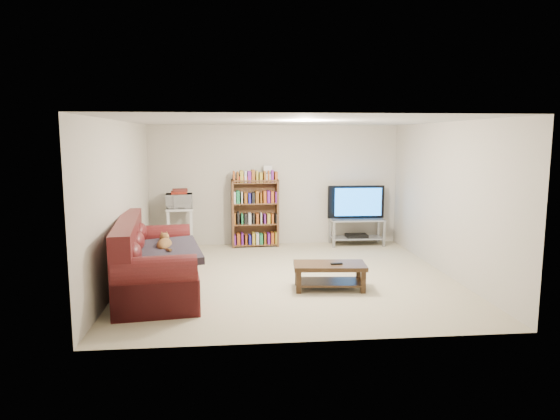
{
  "coord_description": "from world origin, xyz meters",
  "views": [
    {
      "loc": [
        -0.87,
        -7.5,
        2.16
      ],
      "look_at": [
        -0.1,
        0.4,
        1.0
      ],
      "focal_mm": 32.0,
      "sensor_mm": 36.0,
      "label": 1
    }
  ],
  "objects": [
    {
      "name": "game_boxes",
      "position": [
        -1.87,
        2.11,
        1.12
      ],
      "size": [
        0.32,
        0.28,
        0.05
      ],
      "primitive_type": "cube",
      "rotation": [
        0.0,
        0.0,
        0.09
      ],
      "color": "maroon",
      "rests_on": "microwave"
    },
    {
      "name": "ceiling",
      "position": [
        0.0,
        0.0,
        2.4
      ],
      "size": [
        5.0,
        5.0,
        0.0
      ],
      "primitive_type": "plane",
      "rotation": [
        3.14,
        0.0,
        0.0
      ],
      "color": "white",
      "rests_on": "ground"
    },
    {
      "name": "shelf_clutter",
      "position": [
        -0.32,
        2.29,
        1.44
      ],
      "size": [
        0.68,
        0.23,
        0.28
      ],
      "rotation": [
        0.0,
        0.0,
        0.05
      ],
      "color": "silver",
      "rests_on": "bookshelf"
    },
    {
      "name": "microwave_stand",
      "position": [
        -1.87,
        2.11,
        0.52
      ],
      "size": [
        0.54,
        0.41,
        0.81
      ],
      "rotation": [
        0.0,
        0.0,
        0.09
      ],
      "color": "silver",
      "rests_on": "floor"
    },
    {
      "name": "wall_left",
      "position": [
        -2.5,
        0.0,
        1.2
      ],
      "size": [
        0.0,
        5.0,
        5.0
      ],
      "primitive_type": "plane",
      "rotation": [
        1.57,
        0.0,
        1.57
      ],
      "color": "beige",
      "rests_on": "ground"
    },
    {
      "name": "cat",
      "position": [
        -1.83,
        -0.45,
        0.65
      ],
      "size": [
        0.34,
        0.69,
        0.2
      ],
      "primitive_type": null,
      "rotation": [
        0.0,
        0.0,
        0.12
      ],
      "color": "brown",
      "rests_on": "sofa"
    },
    {
      "name": "blanket",
      "position": [
        -1.81,
        -0.67,
        0.59
      ],
      "size": [
        1.16,
        1.37,
        0.2
      ],
      "primitive_type": "cube",
      "rotation": [
        0.05,
        -0.04,
        0.2
      ],
      "color": "#2B2630",
      "rests_on": "sofa"
    },
    {
      "name": "wall_right",
      "position": [
        2.5,
        0.0,
        1.2
      ],
      "size": [
        0.0,
        5.0,
        5.0
      ],
      "primitive_type": "plane",
      "rotation": [
        1.57,
        0.0,
        -1.57
      ],
      "color": "beige",
      "rests_on": "ground"
    },
    {
      "name": "coffee_table",
      "position": [
        0.51,
        -0.67,
        0.26
      ],
      "size": [
        1.06,
        0.6,
        0.37
      ],
      "rotation": [
        0.0,
        0.0,
        -0.09
      ],
      "color": "#311F11",
      "rests_on": "floor"
    },
    {
      "name": "wall_back",
      "position": [
        0.0,
        2.5,
        1.2
      ],
      "size": [
        5.0,
        0.0,
        5.0
      ],
      "primitive_type": "plane",
      "rotation": [
        1.57,
        0.0,
        0.0
      ],
      "color": "beige",
      "rests_on": "ground"
    },
    {
      "name": "television",
      "position": [
        1.63,
        2.21,
        0.87
      ],
      "size": [
        1.15,
        0.18,
        0.66
      ],
      "primitive_type": "imported",
      "rotation": [
        0.0,
        0.0,
        3.12
      ],
      "color": "black",
      "rests_on": "tv_stand"
    },
    {
      "name": "microwave",
      "position": [
        -1.87,
        2.11,
        0.95
      ],
      "size": [
        0.53,
        0.38,
        0.28
      ],
      "primitive_type": "imported",
      "rotation": [
        0.0,
        0.0,
        0.09
      ],
      "color": "silver",
      "rests_on": "microwave_stand"
    },
    {
      "name": "tv_stand",
      "position": [
        1.63,
        2.21,
        0.36
      ],
      "size": [
        1.08,
        0.51,
        0.53
      ],
      "rotation": [
        0.0,
        0.0,
        -0.02
      ],
      "color": "#999EA3",
      "rests_on": "floor"
    },
    {
      "name": "floor",
      "position": [
        0.0,
        0.0,
        0.0
      ],
      "size": [
        5.0,
        5.0,
        0.0
      ],
      "primitive_type": "plane",
      "color": "#C7B994",
      "rests_on": "ground"
    },
    {
      "name": "bookshelf",
      "position": [
        -0.41,
        2.28,
        0.69
      ],
      "size": [
        0.94,
        0.33,
        1.34
      ],
      "rotation": [
        0.0,
        0.0,
        0.05
      ],
      "color": "brown",
      "rests_on": "floor"
    },
    {
      "name": "wall_front",
      "position": [
        0.0,
        -2.5,
        1.2
      ],
      "size": [
        5.0,
        0.0,
        5.0
      ],
      "primitive_type": "plane",
      "rotation": [
        -1.57,
        0.0,
        0.0
      ],
      "color": "beige",
      "rests_on": "ground"
    },
    {
      "name": "sofa",
      "position": [
        -2.02,
        -0.53,
        0.35
      ],
      "size": [
        1.33,
        2.52,
        1.03
      ],
      "rotation": [
        0.0,
        0.0,
        0.12
      ],
      "color": "#511516",
      "rests_on": "floor"
    },
    {
      "name": "dvd_player",
      "position": [
        1.63,
        2.21,
        0.19
      ],
      "size": [
        0.43,
        0.31,
        0.06
      ],
      "primitive_type": "cube",
      "rotation": [
        0.0,
        0.0,
        -0.02
      ],
      "color": "black",
      "rests_on": "tv_stand"
    },
    {
      "name": "remote",
      "position": [
        0.6,
        -0.72,
        0.38
      ],
      "size": [
        0.17,
        0.06,
        0.02
      ],
      "primitive_type": "cube",
      "rotation": [
        0.0,
        0.0,
        0.06
      ],
      "color": "black",
      "rests_on": "coffee_table"
    }
  ]
}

